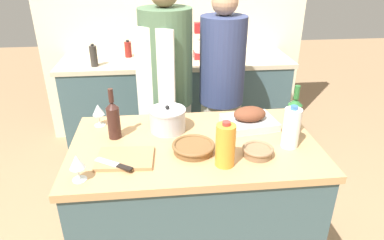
% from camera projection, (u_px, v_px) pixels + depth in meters
% --- Properties ---
extents(kitchen_island, '(1.32, 0.77, 0.89)m').
position_uv_depth(kitchen_island, '(194.00, 207.00, 2.04)').
color(kitchen_island, '#3D565B').
rests_on(kitchen_island, ground_plane).
extents(back_counter, '(2.13, 0.60, 0.93)m').
position_uv_depth(back_counter, '(177.00, 104.00, 3.38)').
color(back_counter, '#3D565B').
rests_on(back_counter, ground_plane).
extents(back_wall, '(2.63, 0.10, 2.55)m').
position_uv_depth(back_wall, '(173.00, 14.00, 3.33)').
color(back_wall, beige).
rests_on(back_wall, ground_plane).
extents(roasting_pan, '(0.33, 0.27, 0.12)m').
position_uv_depth(roasting_pan, '(249.00, 119.00, 2.01)').
color(roasting_pan, '#BCBCC1').
rests_on(roasting_pan, kitchen_island).
extents(wicker_basket, '(0.22, 0.22, 0.05)m').
position_uv_depth(wicker_basket, '(193.00, 147.00, 1.75)').
color(wicker_basket, brown).
rests_on(wicker_basket, kitchen_island).
extents(cutting_board, '(0.29, 0.22, 0.02)m').
position_uv_depth(cutting_board, '(125.00, 158.00, 1.69)').
color(cutting_board, '#AD7F51').
rests_on(cutting_board, kitchen_island).
extents(stock_pot, '(0.21, 0.21, 0.16)m').
position_uv_depth(stock_pot, '(168.00, 120.00, 1.95)').
color(stock_pot, '#B7B7BC').
rests_on(stock_pot, kitchen_island).
extents(mixing_bowl, '(0.16, 0.16, 0.05)m').
position_uv_depth(mixing_bowl, '(258.00, 151.00, 1.72)').
color(mixing_bowl, '#846647').
rests_on(mixing_bowl, kitchen_island).
extents(juice_jug, '(0.09, 0.09, 0.23)m').
position_uv_depth(juice_jug, '(225.00, 145.00, 1.61)').
color(juice_jug, orange).
rests_on(juice_jug, kitchen_island).
extents(milk_jug, '(0.09, 0.09, 0.23)m').
position_uv_depth(milk_jug, '(291.00, 128.00, 1.77)').
color(milk_jug, white).
rests_on(milk_jug, kitchen_island).
extents(wine_bottle_green, '(0.08, 0.08, 0.29)m').
position_uv_depth(wine_bottle_green, '(294.00, 115.00, 1.89)').
color(wine_bottle_green, '#28662D').
rests_on(wine_bottle_green, kitchen_island).
extents(wine_bottle_dark, '(0.07, 0.07, 0.29)m').
position_uv_depth(wine_bottle_dark, '(113.00, 119.00, 1.85)').
color(wine_bottle_dark, '#381E19').
rests_on(wine_bottle_dark, kitchen_island).
extents(wine_glass_left, '(0.07, 0.07, 0.14)m').
position_uv_depth(wine_glass_left, '(98.00, 110.00, 1.99)').
color(wine_glass_left, silver).
rests_on(wine_glass_left, kitchen_island).
extents(wine_glass_right, '(0.07, 0.07, 0.13)m').
position_uv_depth(wine_glass_right, '(77.00, 163.00, 1.50)').
color(wine_glass_right, silver).
rests_on(wine_glass_right, kitchen_island).
extents(knife_chef, '(0.19, 0.14, 0.01)m').
position_uv_depth(knife_chef, '(115.00, 164.00, 1.62)').
color(knife_chef, '#B7B7BC').
rests_on(knife_chef, cutting_board).
extents(stand_mixer, '(0.18, 0.14, 0.33)m').
position_uv_depth(stand_mixer, '(204.00, 44.00, 3.14)').
color(stand_mixer, '#B22323').
rests_on(stand_mixer, back_counter).
extents(condiment_bottle_tall, '(0.06, 0.06, 0.19)m').
position_uv_depth(condiment_bottle_tall, '(94.00, 56.00, 2.92)').
color(condiment_bottle_tall, '#332D28').
rests_on(condiment_bottle_tall, back_counter).
extents(condiment_bottle_short, '(0.06, 0.06, 0.16)m').
position_uv_depth(condiment_bottle_short, '(128.00, 49.00, 3.20)').
color(condiment_bottle_short, maroon).
rests_on(condiment_bottle_short, back_counter).
extents(person_cook_aproned, '(0.40, 0.42, 1.68)m').
position_uv_depth(person_cook_aproned, '(167.00, 87.00, 2.51)').
color(person_cook_aproned, beige).
rests_on(person_cook_aproned, ground_plane).
extents(person_cook_guest, '(0.34, 0.34, 1.60)m').
position_uv_depth(person_cook_guest, '(221.00, 87.00, 2.62)').
color(person_cook_guest, beige).
rests_on(person_cook_guest, ground_plane).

